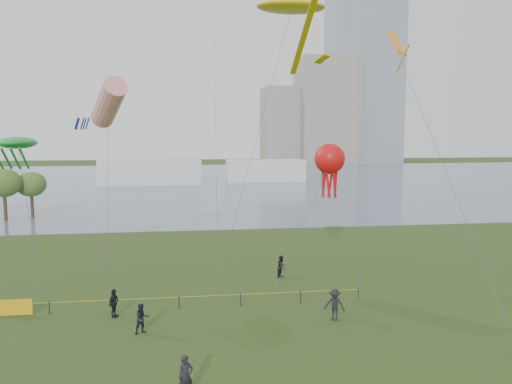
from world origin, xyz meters
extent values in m
cube|color=slate|center=(0.00, 100.00, 0.02)|extent=(400.00, 120.00, 0.08)
cube|color=gray|center=(62.00, 168.00, 60.00)|extent=(24.00, 24.00, 120.00)
cube|color=gray|center=(46.00, 162.00, 19.00)|extent=(20.00, 20.00, 38.00)
cube|color=gray|center=(32.00, 168.00, 14.00)|extent=(16.00, 18.00, 28.00)
cube|color=silver|center=(-12.00, 95.00, 3.00)|extent=(22.00, 8.00, 6.00)
cube|color=silver|center=(14.00, 98.00, 2.50)|extent=(18.00, 7.00, 5.00)
cylinder|color=#3A271A|center=(-24.60, 52.38, 1.38)|extent=(0.44, 0.44, 2.75)
ellipsoid|color=#4B6929|center=(-24.60, 52.38, 4.46)|extent=(3.91, 3.91, 3.30)
cylinder|color=#3A271A|center=(-27.22, 50.08, 1.52)|extent=(0.44, 0.44, 3.03)
ellipsoid|color=#4B6929|center=(-27.22, 50.08, 4.92)|extent=(4.31, 4.31, 3.64)
cylinder|color=black|center=(-12.44, 14.28, 0.42)|extent=(0.07, 0.07, 0.85)
cylinder|color=black|center=(-8.44, 14.28, 0.42)|extent=(0.07, 0.07, 0.85)
cylinder|color=black|center=(-4.44, 14.28, 0.42)|extent=(0.07, 0.07, 0.85)
cylinder|color=black|center=(-0.44, 14.28, 0.42)|extent=(0.07, 0.07, 0.85)
cylinder|color=black|center=(3.56, 14.28, 0.42)|extent=(0.07, 0.07, 0.85)
cylinder|color=black|center=(7.56, 14.28, 0.42)|extent=(0.07, 0.07, 0.85)
cylinder|color=gold|center=(-4.44, 14.28, 0.75)|extent=(24.00, 0.03, 0.03)
cube|color=#E2A40B|center=(-14.44, 14.28, 0.55)|extent=(2.00, 0.04, 1.00)
imported|color=black|center=(-6.42, 10.47, 0.86)|extent=(1.03, 0.94, 1.73)
imported|color=black|center=(4.91, 10.97, 0.97)|extent=(1.45, 1.24, 1.94)
imported|color=black|center=(-8.36, 13.25, 0.89)|extent=(0.78, 1.13, 1.78)
imported|color=black|center=(-3.94, 3.23, 0.92)|extent=(0.80, 0.68, 1.85)
imported|color=black|center=(3.40, 20.29, 0.86)|extent=(1.01, 1.06, 1.72)
cylinder|color=#3F3F42|center=(0.29, 14.52, 9.76)|extent=(5.81, 3.67, 19.53)
ellipsoid|color=gold|center=(3.18, 16.34, 19.52)|extent=(4.63, 2.90, 0.72)
cube|color=gold|center=(3.18, 12.14, 17.12)|extent=(0.36, 6.98, 4.09)
cube|color=gold|center=(3.18, 8.34, 15.02)|extent=(0.95, 0.95, 0.42)
cylinder|color=#3F3F42|center=(-9.54, 19.59, 6.76)|extent=(0.26, 5.74, 13.54)
cylinder|color=red|center=(-9.65, 22.45, 13.53)|extent=(3.62, 5.08, 3.78)
cylinder|color=#191AB0|center=(-11.05, 21.25, 11.93)|extent=(0.60, 1.13, 0.88)
cylinder|color=#191AB0|center=(-11.33, 21.63, 11.93)|extent=(0.60, 1.13, 0.88)
cylinder|color=#191AB0|center=(-11.78, 21.48, 11.93)|extent=(0.60, 1.13, 0.88)
cylinder|color=#191AB0|center=(-11.78, 21.01, 11.93)|extent=(0.60, 1.13, 0.88)
cylinder|color=#191AB0|center=(-11.33, 20.87, 11.93)|extent=(0.60, 1.13, 0.88)
cylinder|color=#3F3F42|center=(-14.17, 17.12, 5.29)|extent=(2.24, 3.88, 10.59)
ellipsoid|color=#18862D|center=(-15.28, 19.05, 10.58)|extent=(2.32, 4.18, 0.81)
cylinder|color=#18862D|center=(-15.53, 17.45, 9.58)|extent=(0.16, 1.79, 1.54)
cylinder|color=#18862D|center=(-14.98, 17.45, 9.58)|extent=(0.16, 1.79, 1.54)
cylinder|color=#18862D|center=(-14.43, 17.45, 9.58)|extent=(0.16, 1.79, 1.54)
cylinder|color=#3F3F42|center=(3.83, 15.85, 4.67)|extent=(5.84, 6.15, 9.36)
sphere|color=red|center=(6.74, 18.91, 9.35)|extent=(2.28, 2.28, 2.28)
cylinder|color=red|center=(7.24, 18.91, 7.75)|extent=(0.18, 0.54, 2.60)
cylinder|color=red|center=(6.99, 19.34, 7.75)|extent=(0.49, 0.36, 2.61)
cylinder|color=red|center=(6.49, 19.34, 7.75)|extent=(0.49, 0.36, 2.61)
cylinder|color=red|center=(6.24, 18.91, 7.75)|extent=(0.18, 0.54, 2.60)
cylinder|color=red|center=(6.49, 18.48, 7.75)|extent=(0.49, 0.36, 2.61)
cylinder|color=red|center=(6.99, 18.48, 7.75)|extent=(0.49, 0.36, 2.61)
cylinder|color=#3F3F42|center=(7.67, 2.13, 8.10)|extent=(0.31, 15.47, 16.22)
cube|color=orange|center=(7.81, 9.86, 16.20)|extent=(1.59, 1.59, 1.30)
cylinder|color=orange|center=(7.81, 8.96, 15.20)|extent=(0.08, 1.58, 1.35)
camera|label=1|loc=(-3.66, -17.16, 11.24)|focal=35.00mm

